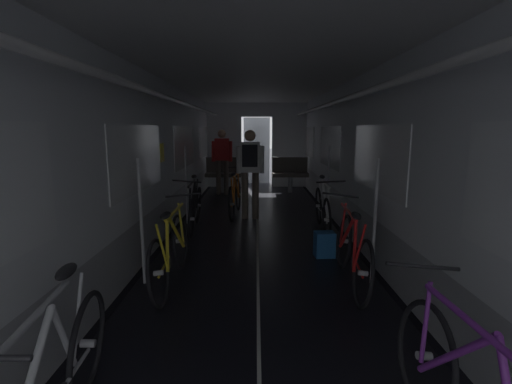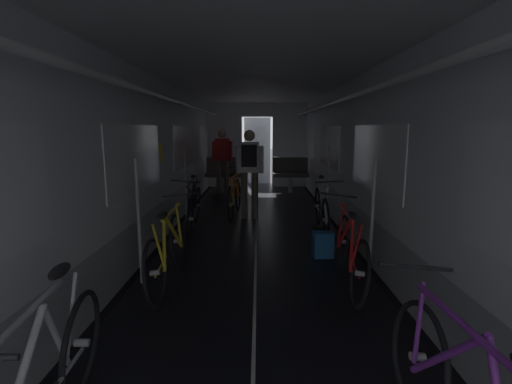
{
  "view_description": "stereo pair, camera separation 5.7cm",
  "coord_description": "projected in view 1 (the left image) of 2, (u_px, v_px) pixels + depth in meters",
  "views": [
    {
      "loc": [
        -0.02,
        -1.76,
        1.71
      ],
      "look_at": [
        0.0,
        3.52,
        0.79
      ],
      "focal_mm": 25.64,
      "sensor_mm": 36.0,
      "label": 1
    },
    {
      "loc": [
        0.03,
        -1.76,
        1.71
      ],
      "look_at": [
        0.0,
        3.52,
        0.79
      ],
      "focal_mm": 25.64,
      "sensor_mm": 36.0,
      "label": 2
    }
  ],
  "objects": [
    {
      "name": "bicycle_red",
      "position": [
        351.0,
        251.0,
        4.01
      ],
      "size": [
        0.44,
        1.69,
        0.95
      ],
      "color": "black",
      "rests_on": "ground"
    },
    {
      "name": "person_cyclist_aisle",
      "position": [
        249.0,
        166.0,
        6.84
      ],
      "size": [
        0.53,
        0.37,
        1.69
      ],
      "color": "brown",
      "rests_on": "ground"
    },
    {
      "name": "bicycle_orange_in_aisle",
      "position": [
        234.0,
        197.0,
        7.21
      ],
      "size": [
        0.44,
        1.69,
        0.94
      ],
      "color": "black",
      "rests_on": "ground"
    },
    {
      "name": "bicycle_yellow",
      "position": [
        169.0,
        251.0,
        4.0
      ],
      "size": [
        0.44,
        1.69,
        0.95
      ],
      "color": "black",
      "rests_on": "ground"
    },
    {
      "name": "bench_seat_far_right",
      "position": [
        288.0,
        171.0,
        9.89
      ],
      "size": [
        0.98,
        0.51,
        0.95
      ],
      "color": "gray",
      "rests_on": "ground"
    },
    {
      "name": "bench_seat_far_left",
      "position": [
        222.0,
        171.0,
        9.88
      ],
      "size": [
        0.98,
        0.51,
        0.95
      ],
      "color": "gray",
      "rests_on": "ground"
    },
    {
      "name": "train_car_shell",
      "position": [
        256.0,
        129.0,
        5.28
      ],
      "size": [
        3.14,
        12.34,
        2.57
      ],
      "color": "black",
      "rests_on": "ground"
    },
    {
      "name": "bicycle_white",
      "position": [
        321.0,
        209.0,
        6.09
      ],
      "size": [
        0.44,
        1.69,
        0.94
      ],
      "color": "black",
      "rests_on": "ground"
    },
    {
      "name": "person_standing_near_bench",
      "position": [
        221.0,
        157.0,
        9.44
      ],
      "size": [
        0.53,
        0.23,
        1.69
      ],
      "color": "brown",
      "rests_on": "ground"
    },
    {
      "name": "backpack_on_floor",
      "position": [
        323.0,
        244.0,
        4.92
      ],
      "size": [
        0.28,
        0.22,
        0.34
      ],
      "primitive_type": "cube",
      "rotation": [
        0.0,
        0.0,
        0.09
      ],
      "color": "#1E5693",
      "rests_on": "ground"
    },
    {
      "name": "bicycle_black",
      "position": [
        193.0,
        209.0,
        6.14
      ],
      "size": [
        0.44,
        1.69,
        0.95
      ],
      "color": "black",
      "rests_on": "ground"
    }
  ]
}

